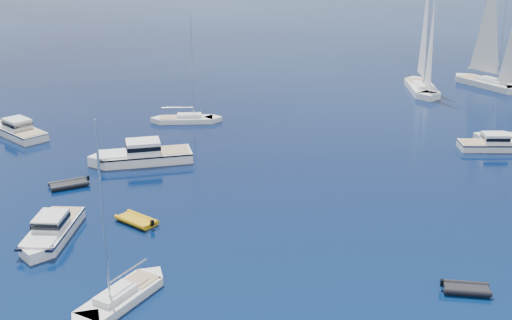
{
  "coord_description": "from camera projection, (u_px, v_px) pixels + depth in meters",
  "views": [
    {
      "loc": [
        -11.33,
        -31.29,
        22.3
      ],
      "look_at": [
        -1.89,
        24.19,
        2.2
      ],
      "focal_mm": 46.61,
      "sensor_mm": 36.0,
      "label": 1
    }
  ],
  "objects": [
    {
      "name": "sailboat_fore",
      "position": [
        120.0,
        302.0,
        41.43
      ],
      "size": [
        7.14,
        8.01,
        12.56
      ],
      "primitive_type": null,
      "rotation": [
        0.0,
        0.0,
        2.45
      ],
      "color": "silver",
      "rests_on": "ground"
    },
    {
      "name": "motor_cruiser_centre",
      "position": [
        142.0,
        162.0,
        65.71
      ],
      "size": [
        11.05,
        4.07,
        2.85
      ],
      "primitive_type": null,
      "rotation": [
        0.0,
        0.0,
        1.64
      ],
      "color": "white",
      "rests_on": "ground"
    },
    {
      "name": "motor_cruiser_left",
      "position": [
        52.0,
        238.0,
        49.82
      ],
      "size": [
        4.69,
        9.34,
        2.35
      ],
      "primitive_type": null,
      "rotation": [
        0.0,
        0.0,
        2.91
      ],
      "color": "white",
      "rests_on": "ground"
    },
    {
      "name": "motor_cruiser_far_r",
      "position": [
        495.0,
        149.0,
        69.48
      ],
      "size": [
        8.72,
        3.97,
        2.21
      ],
      "primitive_type": null,
      "rotation": [
        0.0,
        0.0,
        4.54
      ],
      "color": "silver",
      "rests_on": "ground"
    },
    {
      "name": "sailboat_centre",
      "position": [
        187.0,
        122.0,
        79.02
      ],
      "size": [
        9.09,
        3.29,
        13.07
      ],
      "primitive_type": null,
      "rotation": [
        0.0,
        0.0,
        4.6
      ],
      "color": "silver",
      "rests_on": "ground"
    },
    {
      "name": "tender_grey_far",
      "position": [
        69.0,
        187.0,
        59.62
      ],
      "size": [
        3.97,
        2.92,
        0.95
      ],
      "primitive_type": null,
      "rotation": [
        0.0,
        0.0,
        1.87
      ],
      "color": "black",
      "rests_on": "ground"
    },
    {
      "name": "sailboat_sails_far",
      "position": [
        421.0,
        91.0,
        93.51
      ],
      "size": [
        5.91,
        13.28,
        18.91
      ],
      "primitive_type": null,
      "rotation": [
        0.0,
        0.0,
        2.93
      ],
      "color": "white",
      "rests_on": "ground"
    },
    {
      "name": "sailboat_sails_r",
      "position": [
        488.0,
        87.0,
        96.04
      ],
      "size": [
        8.0,
        13.49,
        19.33
      ],
      "primitive_type": null,
      "rotation": [
        0.0,
        0.0,
        3.52
      ],
      "color": "white",
      "rests_on": "ground"
    },
    {
      "name": "motor_cruiser_far_l",
      "position": [
        18.0,
        135.0,
        73.96
      ],
      "size": [
        8.05,
        9.48,
        2.52
      ],
      "primitive_type": null,
      "rotation": [
        0.0,
        0.0,
        0.63
      ],
      "color": "silver",
      "rests_on": "ground"
    },
    {
      "name": "tender_grey_near",
      "position": [
        466.0,
        292.0,
        42.6
      ],
      "size": [
        3.5,
        2.64,
        0.95
      ],
      "primitive_type": null,
      "rotation": [
        0.0,
        0.0,
        4.4
      ],
      "color": "black",
      "rests_on": "ground"
    },
    {
      "name": "tender_yellow",
      "position": [
        137.0,
        223.0,
        52.41
      ],
      "size": [
        3.9,
        4.04,
        0.95
      ],
      "primitive_type": null,
      "rotation": [
        0.0,
        0.0,
        0.72
      ],
      "color": "#CB930B",
      "rests_on": "ground"
    }
  ]
}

